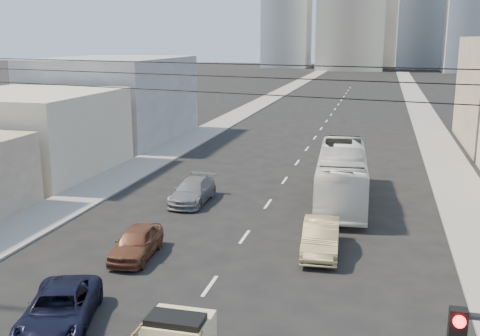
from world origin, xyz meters
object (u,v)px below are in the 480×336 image
at_px(city_bus, 342,175).
at_px(sedan_tan, 321,237).
at_px(sedan_grey, 193,191).
at_px(navy_pickup, 59,309).
at_px(sedan_brown, 136,243).

distance_m(city_bus, sedan_tan, 9.03).
height_order(city_bus, sedan_grey, city_bus).
height_order(navy_pickup, sedan_tan, sedan_tan).
relative_size(city_bus, sedan_grey, 2.47).
height_order(city_bus, sedan_tan, city_bus).
distance_m(sedan_brown, sedan_tan, 8.59).
relative_size(navy_pickup, city_bus, 0.41).
bearing_deg(city_bus, sedan_brown, -129.73).
distance_m(sedan_brown, sedan_grey, 9.07).
relative_size(navy_pickup, sedan_tan, 1.04).
relative_size(sedan_brown, sedan_grey, 0.85).
bearing_deg(sedan_grey, sedan_brown, -88.14).
xyz_separation_m(city_bus, sedan_grey, (-8.84, -2.52, -0.97)).
bearing_deg(sedan_brown, navy_pickup, -94.10).
height_order(sedan_brown, sedan_tan, sedan_tan).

